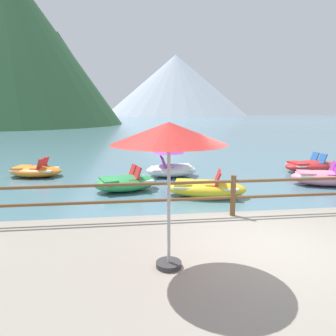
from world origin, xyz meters
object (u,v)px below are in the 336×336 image
pedal_boat_0 (35,171)px  pedal_boat_7 (171,166)px  pedal_boat_5 (311,166)px  pedal_boat_6 (205,188)px  beach_umbrella (169,135)px  pedal_boat_4 (324,177)px  pedal_boat_3 (126,183)px

pedal_boat_0 → pedal_boat_7: size_ratio=1.11×
pedal_boat_5 → pedal_boat_7: (-6.46, -0.18, 0.15)m
pedal_boat_6 → pedal_boat_7: (-0.68, 3.26, 0.14)m
beach_umbrella → pedal_boat_5: beach_umbrella is taller
beach_umbrella → pedal_boat_5: size_ratio=0.85×
pedal_boat_5 → pedal_boat_4: bearing=-111.8°
pedal_boat_4 → pedal_boat_3: bearing=178.7°
pedal_boat_5 → pedal_boat_6: 6.73m
pedal_boat_3 → pedal_boat_7: pedal_boat_7 is taller
pedal_boat_6 → pedal_boat_4: bearing=11.0°
pedal_boat_0 → pedal_boat_5: (12.17, -0.48, 0.02)m
beach_umbrella → pedal_boat_4: size_ratio=0.86×
pedal_boat_6 → pedal_boat_7: size_ratio=1.32×
pedal_boat_0 → pedal_boat_4: 11.56m
pedal_boat_4 → pedal_boat_5: pedal_boat_4 is taller
pedal_boat_6 → pedal_boat_5: bearing=30.8°
beach_umbrella → pedal_boat_3: 6.76m
beach_umbrella → pedal_boat_0: size_ratio=0.93×
pedal_boat_4 → pedal_boat_7: bearing=156.8°
pedal_boat_4 → pedal_boat_5: bearing=68.2°
beach_umbrella → pedal_boat_4: (6.67, 6.20, -2.15)m
beach_umbrella → pedal_boat_0: 10.47m
pedal_boat_0 → pedal_boat_5: 12.18m
pedal_boat_4 → pedal_boat_5: size_ratio=0.99×
pedal_boat_3 → beach_umbrella: bearing=-83.8°
pedal_boat_6 → pedal_boat_3: bearing=157.1°
beach_umbrella → pedal_boat_5: 11.82m
pedal_boat_5 → beach_umbrella: bearing=-131.4°
pedal_boat_6 → pedal_boat_7: 3.34m
beach_umbrella → pedal_boat_5: (7.68, 8.72, -2.18)m
pedal_boat_5 → pedal_boat_3: bearing=-164.3°
pedal_boat_0 → pedal_boat_3: size_ratio=0.95×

